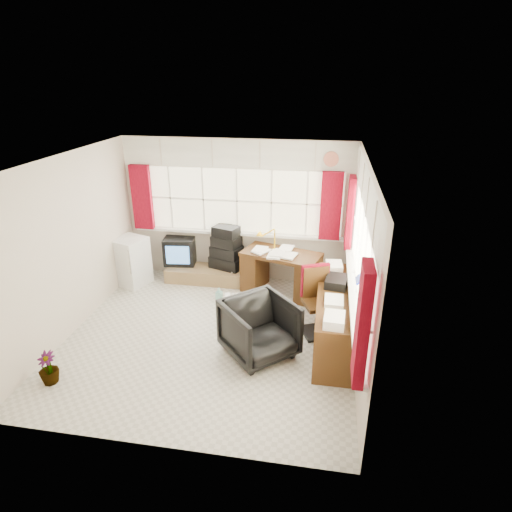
{
  "coord_description": "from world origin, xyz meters",
  "views": [
    {
      "loc": [
        1.51,
        -5.0,
        3.49
      ],
      "look_at": [
        0.57,
        0.55,
        1.06
      ],
      "focal_mm": 30.0,
      "sensor_mm": 36.0,
      "label": 1
    }
  ],
  "objects": [
    {
      "name": "credenza",
      "position": [
        1.73,
        0.2,
        0.39
      ],
      "size": [
        0.5,
        2.0,
        0.85
      ],
      "color": "#462610",
      "rests_on": "ground"
    },
    {
      "name": "curtains",
      "position": [
        0.92,
        0.93,
        1.46
      ],
      "size": [
        3.83,
        3.83,
        1.15
      ],
      "color": "maroon",
      "rests_on": "room_walls"
    },
    {
      "name": "window_right",
      "position": [
        1.94,
        0.0,
        0.95
      ],
      "size": [
        0.12,
        3.7,
        3.6
      ],
      "color": "#F9F0C5",
      "rests_on": "room_walls"
    },
    {
      "name": "radiator",
      "position": [
        0.38,
        0.32,
        0.22
      ],
      "size": [
        0.38,
        0.19,
        0.54
      ],
      "color": "white",
      "rests_on": "ground"
    },
    {
      "name": "hifi_stack",
      "position": [
        -0.17,
        1.82,
        0.6
      ],
      "size": [
        0.66,
        0.53,
        0.78
      ],
      "color": "black",
      "rests_on": "tv_bench"
    },
    {
      "name": "flower_vase",
      "position": [
        -1.66,
        -1.29,
        0.21
      ],
      "size": [
        0.29,
        0.29,
        0.43
      ],
      "primitive_type": "imported",
      "rotation": [
        0.0,
        0.0,
        -0.25
      ],
      "color": "black",
      "rests_on": "ground"
    },
    {
      "name": "spray_bottle_a",
      "position": [
        -0.03,
        1.59,
        0.14
      ],
      "size": [
        0.12,
        0.12,
        0.28
      ],
      "primitive_type": "imported",
      "rotation": [
        0.0,
        0.0,
        -0.08
      ],
      "color": "silver",
      "rests_on": "ground"
    },
    {
      "name": "room_walls",
      "position": [
        0.0,
        0.0,
        1.5
      ],
      "size": [
        4.0,
        4.0,
        4.0
      ],
      "color": "beige",
      "rests_on": "ground"
    },
    {
      "name": "task_chair",
      "position": [
        1.47,
        0.43,
        0.53
      ],
      "size": [
        0.55,
        0.57,
        1.01
      ],
      "color": "black",
      "rests_on": "ground"
    },
    {
      "name": "office_chair",
      "position": [
        0.76,
        -0.29,
        0.39
      ],
      "size": [
        1.19,
        1.19,
        0.78
      ],
      "primitive_type": "imported",
      "rotation": [
        0.0,
        0.0,
        0.73
      ],
      "color": "black",
      "rests_on": "ground"
    },
    {
      "name": "window_back",
      "position": [
        0.0,
        1.94,
        0.95
      ],
      "size": [
        3.7,
        0.12,
        3.6
      ],
      "color": "#F9F0C5",
      "rests_on": "room_walls"
    },
    {
      "name": "overhead_cabinets",
      "position": [
        0.98,
        0.98,
        2.25
      ],
      "size": [
        3.98,
        3.98,
        0.48
      ],
      "color": "white",
      "rests_on": "room_walls"
    },
    {
      "name": "mini_fridge",
      "position": [
        -1.8,
        1.41,
        0.43
      ],
      "size": [
        0.64,
        0.65,
        0.85
      ],
      "color": "white",
      "rests_on": "ground"
    },
    {
      "name": "spray_bottle_b",
      "position": [
        -0.14,
        1.08,
        0.1
      ],
      "size": [
        0.11,
        0.12,
        0.21
      ],
      "primitive_type": "imported",
      "rotation": [
        0.0,
        0.0,
        -0.24
      ],
      "color": "#87C9C1",
      "rests_on": "ground"
    },
    {
      "name": "ground",
      "position": [
        0.0,
        0.0,
        0.0
      ],
      "size": [
        4.0,
        4.0,
        0.0
      ],
      "primitive_type": "plane",
      "color": "beige",
      "rests_on": "ground"
    },
    {
      "name": "desk_lamp",
      "position": [
        0.72,
        1.57,
        1.01
      ],
      "size": [
        0.16,
        0.15,
        0.4
      ],
      "color": "#EDB50A",
      "rests_on": "desk"
    },
    {
      "name": "crt_tv",
      "position": [
        -1.06,
        1.9,
        0.5
      ],
      "size": [
        0.6,
        0.57,
        0.5
      ],
      "color": "black",
      "rests_on": "tv_bench"
    },
    {
      "name": "file_tray",
      "position": [
        1.73,
        0.42,
        0.81
      ],
      "size": [
        0.34,
        0.41,
        0.12
      ],
      "primitive_type": "cube",
      "rotation": [
        0.0,
        0.0,
        -0.15
      ],
      "color": "black",
      "rests_on": "credenza"
    },
    {
      "name": "desk",
      "position": [
        0.84,
        1.49,
        0.41
      ],
      "size": [
        1.41,
        0.97,
        0.78
      ],
      "color": "#462610",
      "rests_on": "ground"
    },
    {
      "name": "tv_bench",
      "position": [
        -0.55,
        1.72,
        0.12
      ],
      "size": [
        1.4,
        0.5,
        0.25
      ],
      "primitive_type": "cube",
      "color": "olive",
      "rests_on": "ground"
    }
  ]
}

